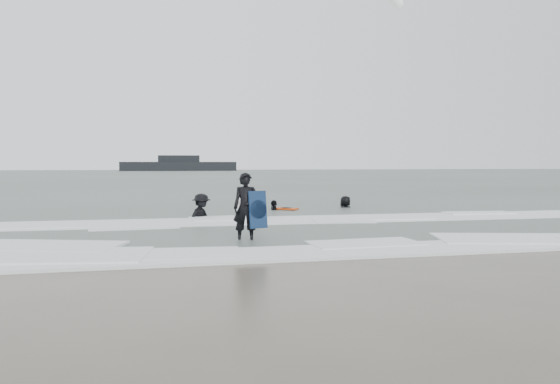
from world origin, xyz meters
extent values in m
plane|color=brown|center=(0.00, 0.00, 0.00)|extent=(320.00, 320.00, 0.00)
plane|color=#47544C|center=(0.00, 80.00, 0.06)|extent=(320.00, 320.00, 0.00)
imported|color=black|center=(-1.65, 1.54, 0.00)|extent=(0.72, 0.53, 1.82)
imported|color=black|center=(-0.38, 7.27, 0.00)|extent=(0.89, 0.80, 1.50)
imported|color=black|center=(-2.37, 7.51, 0.00)|extent=(1.28, 1.30, 1.79)
imported|color=black|center=(0.90, 10.33, 0.00)|extent=(0.86, 1.01, 1.62)
imported|color=black|center=(4.31, 10.93, 0.00)|extent=(1.00, 0.90, 1.72)
cube|color=white|center=(0.00, -0.60, 0.03)|extent=(30.03, 2.32, 0.07)
cube|color=white|center=(0.00, 6.00, 0.04)|extent=(30.00, 2.60, 0.09)
cube|color=black|center=(0.80, 137.34, 1.26)|extent=(30.62, 5.47, 2.41)
cube|color=black|center=(0.80, 137.34, 3.34)|extent=(10.93, 3.28, 1.75)
camera|label=1|loc=(-3.76, -12.31, 2.03)|focal=35.00mm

